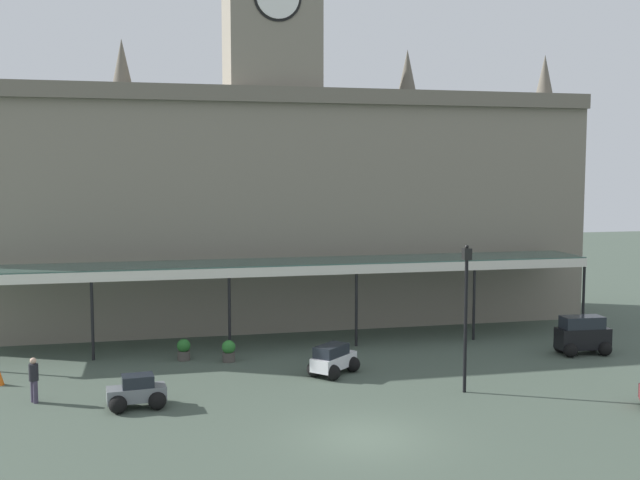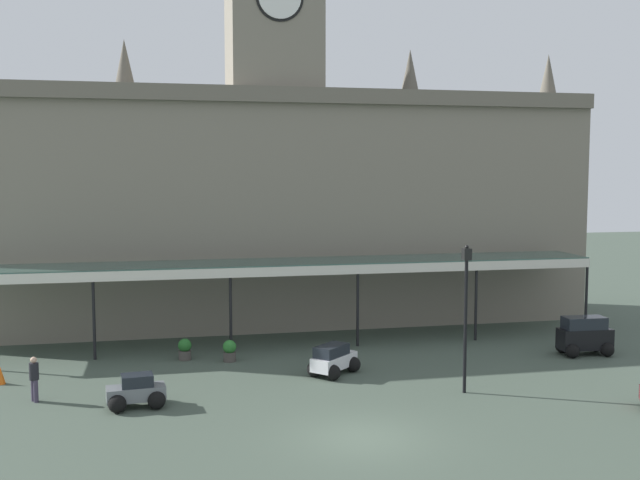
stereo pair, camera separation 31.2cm
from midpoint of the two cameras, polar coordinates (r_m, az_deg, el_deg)
name	(u,v)px [view 2 (the right image)]	position (r m, az deg, el deg)	size (l,w,h in m)	color
ground_plane	(363,438)	(24.38, 3.68, -14.88)	(140.00, 140.00, 0.00)	#425043
station_building	(274,194)	(41.15, -3.35, 3.51)	(34.80, 6.27, 21.03)	gray
entrance_canopy	(291,265)	(36.13, -2.02, -1.90)	(30.59, 3.26, 4.04)	#38564C
car_black_van	(585,337)	(36.51, 19.86, -7.04)	(2.45, 1.68, 1.77)	black
car_grey_sedan	(136,393)	(27.83, -13.60, -11.36)	(2.13, 1.66, 1.19)	slate
car_white_estate	(334,361)	(31.20, 1.33, -9.27)	(2.38, 2.36, 1.27)	silver
pedestrian_near_entrance	(34,377)	(29.43, -20.79, -9.82)	(0.34, 0.36, 1.67)	#3F384C
victorian_lamppost	(466,303)	(28.65, 11.43, -4.75)	(0.30, 0.30, 5.66)	black
traffic_cone	(0,375)	(32.41, -23.06, -9.51)	(0.40, 0.40, 0.72)	orange
planter_by_canopy	(230,351)	(33.50, -6.68, -8.42)	(0.60, 0.60, 0.96)	#47423D
planter_forecourt_centre	(185,349)	(34.07, -10.07, -8.23)	(0.60, 0.60, 0.96)	#47423D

